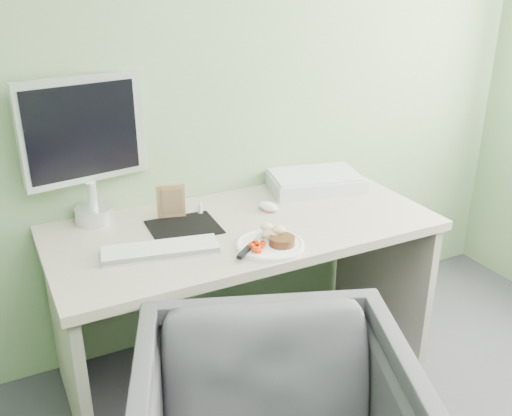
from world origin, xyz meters
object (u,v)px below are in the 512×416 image
plate (270,245)px  scanner (315,182)px  monitor (85,143)px  desk (244,262)px

plate → scanner: size_ratio=0.61×
scanner → monitor: monitor is taller
desk → plate: bearing=-90.2°
desk → scanner: bearing=24.0°
desk → plate: size_ratio=6.13×
scanner → plate: bearing=-123.8°
scanner → monitor: (-1.03, 0.10, 0.31)m
scanner → desk: bearing=-143.0°
desk → scanner: scanner is taller
plate → monitor: monitor is taller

